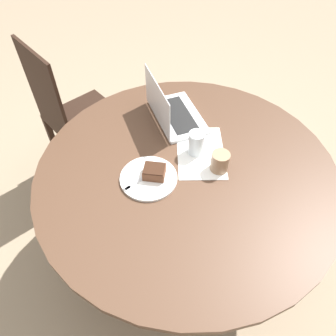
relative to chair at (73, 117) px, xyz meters
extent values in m
plane|color=gray|center=(0.58, 0.72, -0.51)|extent=(12.00, 12.00, 0.00)
cylinder|color=#4C3323|center=(0.58, 0.72, -0.50)|extent=(0.51, 0.51, 0.02)
cylinder|color=#4C3323|center=(0.58, 0.72, -0.15)|extent=(0.11, 0.11, 0.69)
cylinder|color=#4C3323|center=(0.58, 0.72, 0.22)|extent=(1.34, 1.34, 0.03)
cube|color=black|center=(-0.06, 0.05, -0.05)|extent=(0.59, 0.59, 0.02)
cube|color=black|center=(0.09, -0.08, 0.23)|extent=(0.28, 0.29, 0.54)
cube|color=black|center=(-0.33, 0.05, -0.29)|extent=(0.05, 0.05, 0.45)
cube|color=black|center=(-0.06, 0.33, -0.29)|extent=(0.05, 0.05, 0.45)
cube|color=black|center=(-0.05, -0.22, -0.29)|extent=(0.05, 0.05, 0.45)
cube|color=black|center=(0.21, 0.06, -0.29)|extent=(0.05, 0.05, 0.45)
cube|color=white|center=(0.48, 0.78, 0.23)|extent=(0.35, 0.24, 0.00)
cylinder|color=white|center=(0.65, 0.55, 0.24)|extent=(0.25, 0.25, 0.01)
cube|color=brown|center=(0.64, 0.58, 0.27)|extent=(0.08, 0.10, 0.04)
cube|color=#351E13|center=(0.64, 0.58, 0.29)|extent=(0.08, 0.09, 0.00)
cube|color=silver|center=(0.67, 0.52, 0.25)|extent=(0.13, 0.12, 0.00)
cube|color=silver|center=(0.72, 0.47, 0.25)|extent=(0.04, 0.04, 0.00)
cylinder|color=#997556|center=(0.57, 0.86, 0.28)|extent=(0.08, 0.08, 0.09)
cylinder|color=silver|center=(0.48, 0.75, 0.29)|extent=(0.07, 0.07, 0.12)
cube|color=silver|center=(0.24, 0.66, 0.24)|extent=(0.40, 0.33, 0.02)
cube|color=black|center=(0.24, 0.66, 0.25)|extent=(0.31, 0.23, 0.00)
cube|color=silver|center=(0.28, 0.56, 0.36)|extent=(0.32, 0.15, 0.22)
cube|color=black|center=(0.28, 0.57, 0.36)|extent=(0.30, 0.14, 0.20)
camera|label=1|loc=(1.54, 0.70, 1.33)|focal=35.00mm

